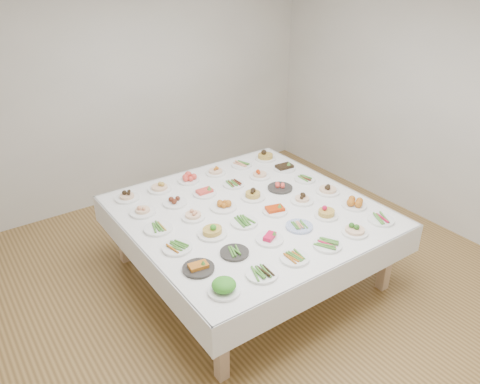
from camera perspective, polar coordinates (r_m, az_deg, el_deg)
room_envelope at (r=3.87m, az=2.12°, el=10.45°), size 5.02×5.02×2.81m
display_table at (r=4.50m, az=1.10°, el=-2.92°), size 2.26×2.26×0.75m
dish_0 at (r=3.43m, az=-1.99°, el=-11.09°), size 0.25×0.25×0.16m
dish_1 at (r=3.62m, az=2.67°, el=-9.78°), size 0.25×0.25×0.06m
dish_2 at (r=3.81m, az=6.67°, el=-7.91°), size 0.23×0.23×0.05m
dish_3 at (r=4.00m, az=10.60°, el=-6.22°), size 0.26×0.24×0.06m
dish_4 at (r=4.20m, az=13.87°, el=-4.23°), size 0.24×0.24×0.13m
dish_5 at (r=4.47m, az=16.81°, el=-3.16°), size 0.24×0.24×0.06m
dish_6 at (r=3.68m, az=-5.10°, el=-8.96°), size 0.25×0.25×0.10m
dish_7 at (r=3.85m, az=-0.68°, el=-7.31°), size 0.23×0.23×0.05m
dish_8 at (r=4.01m, az=3.63°, el=-5.51°), size 0.24×0.24×0.09m
dish_9 at (r=4.22m, az=7.23°, el=-4.12°), size 0.24×0.24×0.05m
dish_10 at (r=4.40m, az=10.52°, el=-2.23°), size 0.23×0.22×0.14m
dish_11 at (r=4.64m, az=13.78°, el=-1.14°), size 0.24×0.24×0.11m
dish_12 at (r=3.94m, az=-7.69°, el=-6.62°), size 0.25×0.25×0.06m
dish_13 at (r=4.06m, az=-3.41°, el=-4.42°), size 0.25×0.25×0.15m
dish_14 at (r=4.24m, az=0.52°, el=-3.56°), size 0.24×0.24×0.06m
dish_15 at (r=4.42m, az=4.28°, el=-1.97°), size 0.24×0.24×0.10m
dish_16 at (r=4.62m, az=7.60°, el=-0.61°), size 0.23×0.23×0.12m
dish_17 at (r=4.84m, az=10.69°, el=0.61°), size 0.24×0.24×0.13m
dish_18 at (r=4.22m, az=-9.96°, el=-4.26°), size 0.25×0.25×0.06m
dish_19 at (r=4.33m, az=-5.74°, el=-2.70°), size 0.22×0.22×0.10m
dish_20 at (r=4.48m, az=-2.06°, el=-1.46°), size 0.25×0.25×0.11m
dish_21 at (r=4.65m, az=1.57°, el=-0.16°), size 0.24×0.24×0.13m
dish_22 at (r=4.85m, az=4.92°, el=0.78°), size 0.25×0.25×0.10m
dish_23 at (r=5.07m, az=7.92°, el=1.62°), size 0.22×0.22×0.05m
dish_24 at (r=4.48m, az=-11.80°, el=-1.99°), size 0.24×0.24×0.12m
dish_25 at (r=4.60m, az=-7.95°, el=-1.04°), size 0.24×0.24×0.09m
dish_26 at (r=4.74m, az=-4.36°, el=0.25°), size 0.24×0.24×0.11m
dish_27 at (r=4.92m, az=-0.79°, el=1.01°), size 0.22×0.22×0.05m
dish_28 at (r=5.08m, az=2.43°, el=2.41°), size 0.22×0.22×0.13m
dish_29 at (r=5.29m, az=5.44°, el=3.25°), size 0.24×0.24×0.12m
dish_30 at (r=4.76m, az=-13.65°, el=-0.21°), size 0.24×0.24×0.13m
dish_31 at (r=4.87m, az=-9.81°, el=0.85°), size 0.25×0.25×0.13m
dish_32 at (r=5.02m, az=-6.30°, el=1.76°), size 0.22×0.22×0.11m
dish_33 at (r=5.16m, az=-3.00°, el=2.66°), size 0.21×0.21×0.10m
dish_34 at (r=5.36m, az=0.19°, el=3.42°), size 0.24×0.24×0.06m
dish_35 at (r=5.52m, az=3.12°, el=4.66°), size 0.24×0.24×0.15m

